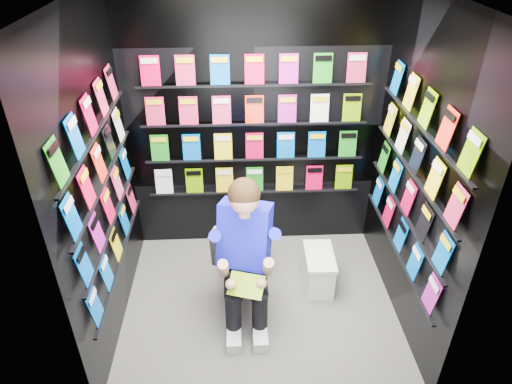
{
  "coord_description": "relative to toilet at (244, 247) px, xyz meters",
  "views": [
    {
      "loc": [
        -0.18,
        -2.95,
        3.06
      ],
      "look_at": [
        -0.03,
        0.15,
        1.11
      ],
      "focal_mm": 32.0,
      "sensor_mm": 36.0,
      "label": 1
    }
  ],
  "objects": [
    {
      "name": "floor",
      "position": [
        0.13,
        -0.38,
        -0.37
      ],
      "size": [
        2.4,
        2.4,
        0.0
      ],
      "primitive_type": "plane",
      "color": "#5C5C5A",
      "rests_on": "ground"
    },
    {
      "name": "wall_back",
      "position": [
        0.13,
        0.62,
        0.93
      ],
      "size": [
        2.4,
        0.04,
        2.6
      ],
      "primitive_type": "cube",
      "color": "black",
      "rests_on": "floor"
    },
    {
      "name": "wall_front",
      "position": [
        0.13,
        -1.38,
        0.93
      ],
      "size": [
        2.4,
        0.04,
        2.6
      ],
      "primitive_type": "cube",
      "color": "black",
      "rests_on": "floor"
    },
    {
      "name": "wall_left",
      "position": [
        -1.07,
        -0.38,
        0.93
      ],
      "size": [
        0.04,
        2.0,
        2.6
      ],
      "primitive_type": "cube",
      "color": "black",
      "rests_on": "floor"
    },
    {
      "name": "wall_right",
      "position": [
        1.33,
        -0.38,
        0.93
      ],
      "size": [
        0.04,
        2.0,
        2.6
      ],
      "primitive_type": "cube",
      "color": "black",
      "rests_on": "floor"
    },
    {
      "name": "comics_back",
      "position": [
        0.13,
        0.59,
        0.94
      ],
      "size": [
        2.1,
        0.06,
        1.37
      ],
      "primitive_type": null,
      "color": "#E00745",
      "rests_on": "wall_back"
    },
    {
      "name": "comics_left",
      "position": [
        -1.04,
        -0.38,
        0.94
      ],
      "size": [
        0.06,
        1.7,
        1.37
      ],
      "primitive_type": null,
      "color": "#E00745",
      "rests_on": "wall_left"
    },
    {
      "name": "comics_right",
      "position": [
        1.3,
        -0.38,
        0.94
      ],
      "size": [
        0.06,
        1.7,
        1.37
      ],
      "primitive_type": null,
      "color": "#E00745",
      "rests_on": "wall_right"
    },
    {
      "name": "toilet",
      "position": [
        0.0,
        0.0,
        0.0
      ],
      "size": [
        0.62,
        0.84,
        0.73
      ],
      "primitive_type": "imported",
      "rotation": [
        0.0,
        0.0,
        2.85
      ],
      "color": "silver",
      "rests_on": "floor"
    },
    {
      "name": "longbox",
      "position": [
        0.69,
        -0.14,
        -0.2
      ],
      "size": [
        0.25,
        0.44,
        0.33
      ],
      "primitive_type": "cube",
      "rotation": [
        0.0,
        0.0,
        -0.03
      ],
      "color": "white",
      "rests_on": "floor"
    },
    {
      "name": "longbox_lid",
      "position": [
        0.69,
        -0.14,
        -0.02
      ],
      "size": [
        0.28,
        0.47,
        0.03
      ],
      "primitive_type": "cube",
      "rotation": [
        0.0,
        0.0,
        -0.03
      ],
      "color": "white",
      "rests_on": "longbox"
    },
    {
      "name": "reader",
      "position": [
        0.0,
        -0.38,
        0.43
      ],
      "size": [
        0.78,
        0.95,
        1.51
      ],
      "primitive_type": null,
      "rotation": [
        0.0,
        0.0,
        -0.3
      ],
      "color": "#1D1ECC",
      "rests_on": "toilet"
    },
    {
      "name": "held_comic",
      "position": [
        0.0,
        -0.73,
        0.21
      ],
      "size": [
        0.31,
        0.23,
        0.12
      ],
      "primitive_type": "cube",
      "rotation": [
        -0.96,
        0.0,
        -0.3
      ],
      "color": "green",
      "rests_on": "reader"
    }
  ]
}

